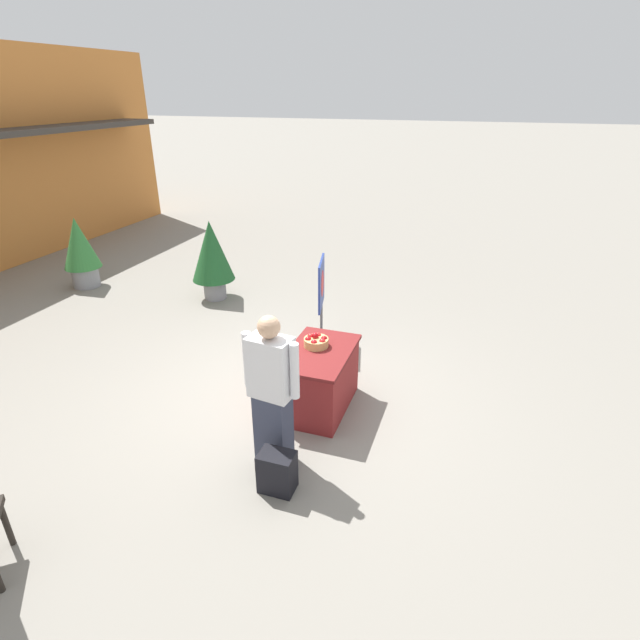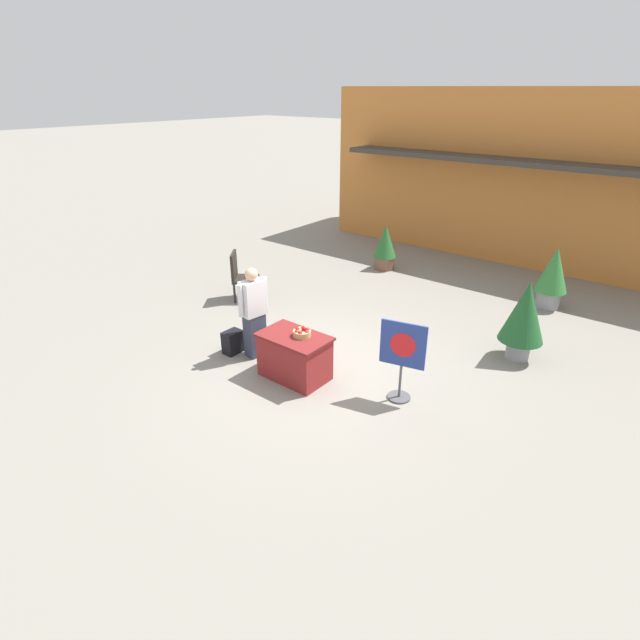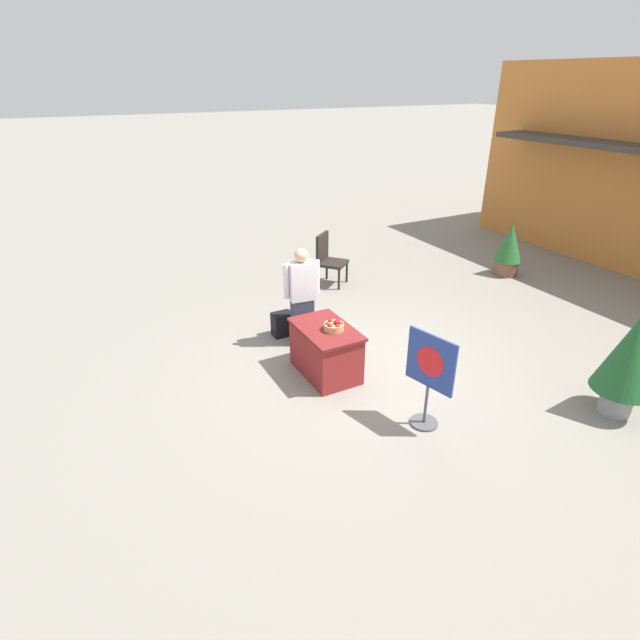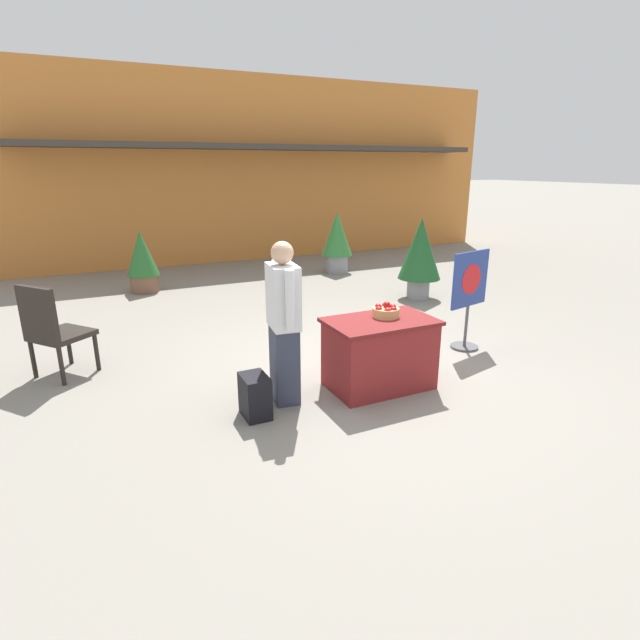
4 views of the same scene
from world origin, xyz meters
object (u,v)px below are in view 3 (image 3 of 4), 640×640
object	(u,v)px
person_visitor	(302,296)
poster_board	(429,375)
display_table	(326,351)
apple_basket	(334,326)
potted_plant_far_left	(630,357)
backpack	(282,324)
potted_plant_far_right	(509,248)
patio_chair	(328,257)

from	to	relation	value
person_visitor	poster_board	bearing A→B (deg)	15.62
display_table	apple_basket	bearing A→B (deg)	33.89
display_table	potted_plant_far_left	size ratio (longest dim) A/B	0.79
apple_basket	backpack	distance (m)	1.67
display_table	potted_plant_far_left	xyz separation A→B (m)	(2.67, 2.94, 0.46)
apple_basket	potted_plant_far_left	distance (m)	3.84
backpack	potted_plant_far_left	world-z (taller)	potted_plant_far_left
display_table	poster_board	xyz separation A→B (m)	(1.68, 0.54, 0.35)
backpack	potted_plant_far_right	bearing A→B (deg)	93.30
apple_basket	poster_board	distance (m)	1.64
person_visitor	poster_board	size ratio (longest dim) A/B	1.27
poster_board	patio_chair	world-z (taller)	poster_board
patio_chair	potted_plant_far_left	distance (m)	5.97
display_table	poster_board	size ratio (longest dim) A/B	0.89
display_table	patio_chair	world-z (taller)	patio_chair
potted_plant_far_right	patio_chair	bearing A→B (deg)	-110.34
apple_basket	potted_plant_far_right	xyz separation A→B (m)	(-1.87, 5.52, -0.22)
backpack	potted_plant_far_right	xyz separation A→B (m)	(-0.33, 5.66, 0.40)
patio_chair	potted_plant_far_left	bearing A→B (deg)	-27.66
apple_basket	display_table	bearing A→B (deg)	-146.11
apple_basket	person_visitor	world-z (taller)	person_visitor
person_visitor	patio_chair	xyz separation A→B (m)	(-2.13, 1.66, -0.24)
poster_board	display_table	bearing A→B (deg)	-85.59
person_visitor	potted_plant_far_left	bearing A→B (deg)	44.09
backpack	apple_basket	bearing A→B (deg)	5.23
patio_chair	potted_plant_far_right	size ratio (longest dim) A/B	0.94
display_table	person_visitor	size ratio (longest dim) A/B	0.70
poster_board	potted_plant_far_left	bearing A→B (deg)	144.01
person_visitor	display_table	bearing A→B (deg)	0.00
patio_chair	potted_plant_far_right	distance (m)	4.06
apple_basket	person_visitor	distance (m)	1.16
display_table	apple_basket	world-z (taller)	apple_basket
apple_basket	patio_chair	size ratio (longest dim) A/B	0.27
display_table	potted_plant_far_right	xyz separation A→B (m)	(-1.76, 5.60, 0.23)
display_table	backpack	bearing A→B (deg)	-177.26
poster_board	potted_plant_far_left	size ratio (longest dim) A/B	0.89
person_visitor	poster_board	distance (m)	2.76
apple_basket	potted_plant_far_left	xyz separation A→B (m)	(2.56, 2.86, 0.02)
person_visitor	potted_plant_far_left	world-z (taller)	person_visitor
backpack	potted_plant_far_left	bearing A→B (deg)	36.18
potted_plant_far_left	person_visitor	bearing A→B (deg)	-142.97
display_table	backpack	xyz separation A→B (m)	(-1.44, -0.07, -0.18)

